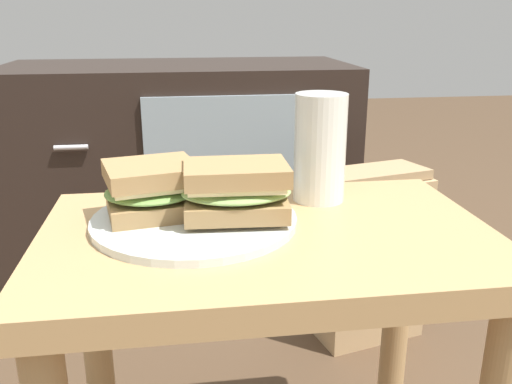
# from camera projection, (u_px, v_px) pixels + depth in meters

# --- Properties ---
(side_table) EXTENTS (0.56, 0.36, 0.46)m
(side_table) POSITION_uv_depth(u_px,v_px,m) (267.00, 295.00, 0.71)
(side_table) COLOR tan
(side_table) RESTS_ON ground
(tv_cabinet) EXTENTS (0.96, 0.46, 0.58)m
(tv_cabinet) POSITION_uv_depth(u_px,v_px,m) (182.00, 165.00, 1.61)
(tv_cabinet) COLOR black
(tv_cabinet) RESTS_ON ground
(plate) EXTENTS (0.26, 0.26, 0.01)m
(plate) POSITION_uv_depth(u_px,v_px,m) (195.00, 220.00, 0.69)
(plate) COLOR silver
(plate) RESTS_ON side_table
(sandwich_front) EXTENTS (0.14, 0.13, 0.07)m
(sandwich_front) POSITION_uv_depth(u_px,v_px,m) (152.00, 189.00, 0.69)
(sandwich_front) COLOR #9E7A4C
(sandwich_front) RESTS_ON plate
(sandwich_back) EXTENTS (0.14, 0.10, 0.07)m
(sandwich_back) POSITION_uv_depth(u_px,v_px,m) (236.00, 190.00, 0.67)
(sandwich_back) COLOR #9E7A4C
(sandwich_back) RESTS_ON plate
(beer_glass) EXTENTS (0.07, 0.07, 0.15)m
(beer_glass) POSITION_uv_depth(u_px,v_px,m) (320.00, 151.00, 0.77)
(beer_glass) COLOR silver
(beer_glass) RESTS_ON side_table
(paper_bag) EXTENTS (0.26, 0.18, 0.40)m
(paper_bag) POSITION_uv_depth(u_px,v_px,m) (369.00, 255.00, 1.23)
(paper_bag) COLOR tan
(paper_bag) RESTS_ON ground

